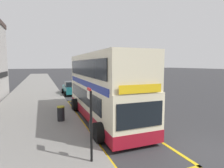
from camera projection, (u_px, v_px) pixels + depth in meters
ground_plane at (75, 83)px, 37.10m from camera, size 260.00×260.00×0.00m
pavement_near at (37, 84)px, 34.58m from camera, size 6.00×76.00×0.14m
double_decker_bus at (102, 89)px, 12.39m from camera, size 3.22×10.26×4.40m
bus_bay_markings at (103, 119)px, 12.55m from camera, size 3.08×13.92×0.01m
bus_stop_sign at (91, 119)px, 6.71m from camera, size 0.09×0.51×2.72m
parked_car_teal_kerbside at (71, 88)px, 22.73m from camera, size 2.09×4.20×1.62m
parked_car_grey_distant at (96, 78)px, 39.00m from camera, size 2.09×4.20×1.62m
parked_car_maroon_far at (96, 81)px, 32.68m from camera, size 2.09×4.20×1.62m
litter_bin at (61, 113)px, 11.64m from camera, size 0.48×0.48×0.95m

